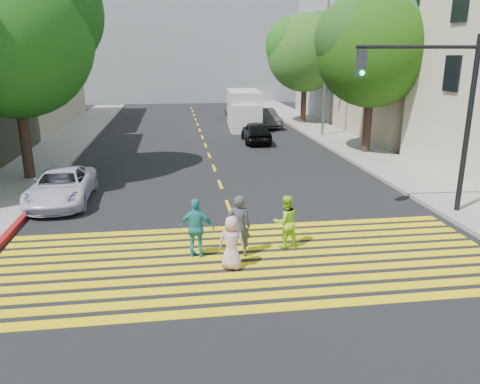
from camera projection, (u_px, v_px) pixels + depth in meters
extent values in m
plane|color=black|center=(257.00, 283.00, 11.21)|extent=(120.00, 120.00, 0.00)
cube|color=gray|center=(73.00, 136.00, 30.95)|extent=(3.00, 40.00, 0.15)
cube|color=gray|center=(358.00, 150.00, 26.59)|extent=(3.00, 60.00, 0.15)
cube|color=maroon|center=(28.00, 213.00, 15.96)|extent=(0.20, 8.00, 0.16)
cube|color=yellow|center=(267.00, 308.00, 10.07)|extent=(13.40, 0.35, 0.01)
cube|color=yellow|center=(263.00, 296.00, 10.59)|extent=(13.40, 0.35, 0.01)
cube|color=yellow|center=(258.00, 284.00, 11.12)|extent=(13.40, 0.35, 0.01)
cube|color=yellow|center=(254.00, 274.00, 11.64)|extent=(13.40, 0.35, 0.01)
cube|color=yellow|center=(251.00, 265.00, 12.16)|extent=(13.40, 0.35, 0.01)
cube|color=yellow|center=(247.00, 256.00, 12.68)|extent=(13.40, 0.35, 0.01)
cube|color=yellow|center=(244.00, 248.00, 13.21)|extent=(13.40, 0.35, 0.01)
cube|color=yellow|center=(242.00, 241.00, 13.73)|extent=(13.40, 0.35, 0.01)
cube|color=yellow|center=(239.00, 234.00, 14.25)|extent=(13.40, 0.35, 0.01)
cube|color=yellow|center=(237.00, 228.00, 14.77)|extent=(13.40, 0.35, 0.01)
cube|color=yellow|center=(228.00, 206.00, 16.91)|extent=(0.12, 1.40, 0.01)
cube|color=yellow|center=(220.00, 184.00, 19.76)|extent=(0.12, 1.40, 0.01)
cube|color=yellow|center=(214.00, 168.00, 22.61)|extent=(0.12, 1.40, 0.01)
cube|color=yellow|center=(209.00, 155.00, 25.46)|extent=(0.12, 1.40, 0.01)
cube|color=yellow|center=(205.00, 145.00, 28.31)|extent=(0.12, 1.40, 0.01)
cube|color=yellow|center=(202.00, 137.00, 31.17)|extent=(0.12, 1.40, 0.01)
cube|color=yellow|center=(200.00, 130.00, 34.02)|extent=(0.12, 1.40, 0.01)
cube|color=yellow|center=(197.00, 124.00, 36.87)|extent=(0.12, 1.40, 0.01)
cube|color=yellow|center=(196.00, 119.00, 39.72)|extent=(0.12, 1.40, 0.01)
cube|color=yellow|center=(194.00, 115.00, 42.57)|extent=(0.12, 1.40, 0.01)
cube|color=yellow|center=(193.00, 111.00, 45.42)|extent=(0.12, 1.40, 0.01)
cube|color=yellow|center=(191.00, 108.00, 48.27)|extent=(0.12, 1.40, 0.01)
cube|color=tan|center=(437.00, 59.00, 29.87)|extent=(10.00, 10.00, 10.00)
cube|color=gray|center=(368.00, 58.00, 40.33)|extent=(10.00, 10.00, 10.00)
cube|color=gray|center=(187.00, 49.00, 55.13)|extent=(30.00, 8.00, 12.00)
cylinder|color=#372C1D|center=(26.00, 143.00, 19.87)|extent=(0.53, 0.53, 3.35)
sphere|color=#1C4912|center=(12.00, 37.00, 18.67)|extent=(7.77, 7.77, 6.46)
sphere|color=black|center=(44.00, 13.00, 19.12)|extent=(5.83, 5.83, 4.84)
cylinder|color=#36241B|center=(367.00, 126.00, 25.42)|extent=(0.53, 0.53, 3.12)
sphere|color=#1C4909|center=(373.00, 51.00, 24.32)|extent=(6.76, 6.76, 5.88)
sphere|color=#103A14|center=(395.00, 33.00, 24.34)|extent=(5.07, 5.07, 4.41)
sphere|color=black|center=(355.00, 39.00, 23.97)|extent=(4.73, 4.73, 4.12)
cylinder|color=#4A291D|center=(303.00, 104.00, 36.69)|extent=(0.50, 0.50, 3.07)
sphere|color=#214C17|center=(305.00, 53.00, 35.60)|extent=(6.81, 6.81, 5.85)
sphere|color=black|center=(321.00, 41.00, 35.58)|extent=(5.11, 5.11, 4.39)
sphere|color=#346520|center=(292.00, 45.00, 35.28)|extent=(4.77, 4.77, 4.10)
imported|color=#3E4048|center=(239.00, 226.00, 12.48)|extent=(0.69, 0.52, 1.72)
imported|color=#A0E728|center=(286.00, 221.00, 13.10)|extent=(0.85, 0.72, 1.53)
imported|color=#DBA5B7|center=(232.00, 243.00, 11.78)|extent=(0.79, 0.65, 1.40)
imported|color=teal|center=(197.00, 228.00, 12.44)|extent=(1.02, 0.60, 1.63)
imported|color=silver|center=(61.00, 186.00, 17.15)|extent=(2.10, 4.46, 1.23)
imported|color=black|center=(256.00, 132.00, 29.03)|extent=(1.75, 4.02, 1.35)
imported|color=gray|center=(237.00, 109.00, 41.52)|extent=(2.08, 4.42, 1.25)
imported|color=#2A292C|center=(265.00, 118.00, 35.21)|extent=(1.99, 4.37, 1.39)
cube|color=silver|center=(244.00, 109.00, 34.77)|extent=(2.55, 5.63, 2.75)
cube|color=silver|center=(247.00, 119.00, 32.56)|extent=(2.17, 1.45, 1.98)
cylinder|color=black|center=(234.00, 127.00, 33.09)|extent=(0.32, 0.79, 0.77)
cylinder|color=black|center=(258.00, 126.00, 33.22)|extent=(0.32, 0.79, 0.77)
cylinder|color=black|center=(231.00, 119.00, 36.88)|extent=(0.32, 0.79, 0.77)
cylinder|color=#292929|center=(253.00, 119.00, 37.01)|extent=(0.32, 0.79, 0.77)
cylinder|color=black|center=(468.00, 129.00, 15.24)|extent=(0.18, 0.18, 5.88)
cylinder|color=black|center=(418.00, 47.00, 14.35)|extent=(3.92, 0.30, 0.12)
cube|color=#2A2C33|center=(361.00, 64.00, 14.33)|extent=(0.27, 0.27, 0.82)
sphere|color=#08CC26|center=(362.00, 73.00, 14.27)|extent=(0.16, 0.16, 0.16)
cylinder|color=gray|center=(326.00, 68.00, 29.85)|extent=(0.19, 0.19, 8.96)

